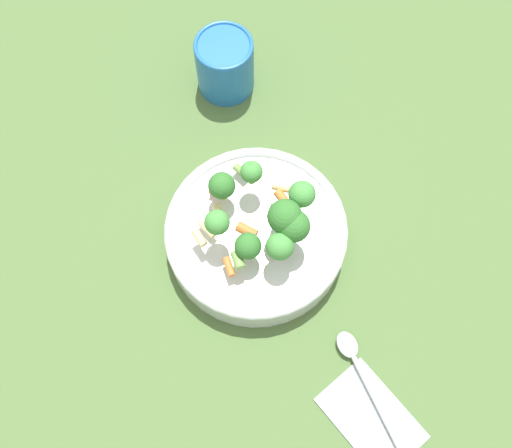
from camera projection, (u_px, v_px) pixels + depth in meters
The scene contains 6 objects.
ground_plane at pixel (256, 241), 0.85m from camera, with size 3.00×3.00×0.00m, color #4C6B38.
bowl at pixel (256, 234), 0.82m from camera, with size 0.25×0.25×0.05m.
pasta_salad at pixel (267, 217), 0.75m from camera, with size 0.16×0.15×0.08m.
cup at pixel (225, 64), 0.90m from camera, with size 0.09×0.09×0.10m.
napkin at pixel (371, 418), 0.76m from camera, with size 0.14×0.15×0.01m.
spoon at pixel (362, 374), 0.77m from camera, with size 0.16×0.13×0.01m.
Camera 1 is at (-0.28, -0.07, 0.80)m, focal length 42.00 mm.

